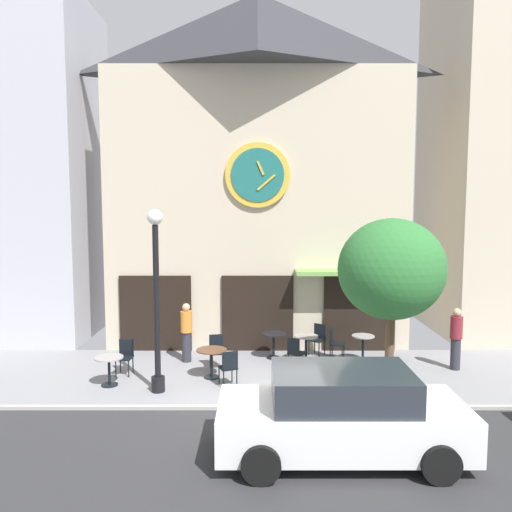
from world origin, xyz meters
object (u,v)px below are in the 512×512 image
object	(u,v)px
pedestrian_orange	(185,332)
parked_car_white	(340,414)
cafe_chair_by_entrance	(227,365)
cafe_chair_near_tree	(123,354)
cafe_table_near_door	(107,366)
cafe_table_center_right	(304,344)
pedestrian_maroon	(454,338)
cafe_table_leftmost	(272,340)
cafe_chair_under_awning	(294,351)
cafe_table_center_left	(210,357)
cafe_chair_curbside	(316,337)
cafe_table_rightmost	(361,344)
street_lamp	(155,301)
cafe_chair_near_lamp	(333,341)
cafe_chair_right_end	(215,349)
street_tree	(390,270)

from	to	relation	value
pedestrian_orange	parked_car_white	bearing A→B (deg)	-57.52
cafe_chair_by_entrance	cafe_chair_near_tree	world-z (taller)	same
cafe_table_near_door	cafe_table_center_right	distance (m)	5.34
pedestrian_maroon	cafe_table_leftmost	bearing A→B (deg)	168.28
cafe_chair_under_awning	cafe_chair_by_entrance	bearing A→B (deg)	-144.22
pedestrian_maroon	cafe_table_center_right	bearing A→B (deg)	171.04
cafe_chair_by_entrance	cafe_table_center_right	bearing A→B (deg)	43.18
cafe_table_near_door	parked_car_white	bearing A→B (deg)	-34.57
cafe_table_center_left	pedestrian_maroon	bearing A→B (deg)	5.87
cafe_table_near_door	pedestrian_maroon	bearing A→B (deg)	7.86
cafe_chair_curbside	cafe_chair_by_entrance	bearing A→B (deg)	-132.83
cafe_table_leftmost	cafe_table_rightmost	xyz separation A→B (m)	(2.51, -0.36, -0.02)
street_lamp	cafe_chair_under_awning	distance (m)	4.08
street_lamp	pedestrian_maroon	xyz separation A→B (m)	(7.70, 1.64, -1.33)
pedestrian_orange	cafe_chair_near_tree	bearing A→B (deg)	-143.94
cafe_chair_curbside	parked_car_white	size ratio (longest dim) A/B	0.21
cafe_chair_under_awning	pedestrian_maroon	xyz separation A→B (m)	(4.31, 0.08, 0.33)
cafe_table_rightmost	pedestrian_maroon	distance (m)	2.47
cafe_table_center_right	cafe_chair_under_awning	distance (m)	0.79
cafe_chair_curbside	cafe_table_center_right	bearing A→B (deg)	-119.85
cafe_chair_near_lamp	parked_car_white	xyz separation A→B (m)	(-0.76, -5.68, 0.23)
cafe_table_leftmost	cafe_chair_right_end	size ratio (longest dim) A/B	0.82
cafe_table_leftmost	cafe_table_center_right	world-z (taller)	cafe_table_center_right
cafe_table_rightmost	pedestrian_orange	xyz separation A→B (m)	(-4.98, 0.03, 0.36)
cafe_chair_under_awning	pedestrian_orange	bearing A→B (deg)	165.82
cafe_table_leftmost	parked_car_white	size ratio (longest dim) A/B	0.17
street_lamp	parked_car_white	distance (m)	5.12
pedestrian_orange	cafe_chair_under_awning	bearing A→B (deg)	-14.18
cafe_table_near_door	cafe_table_center_left	distance (m)	2.53
cafe_chair_near_tree	cafe_chair_under_awning	bearing A→B (deg)	3.82
street_lamp	cafe_chair_near_tree	world-z (taller)	street_lamp
cafe_chair_near_lamp	cafe_chair_under_awning	bearing A→B (deg)	-139.70
street_tree	pedestrian_maroon	size ratio (longest dim) A/B	2.47
street_lamp	cafe_table_near_door	bearing A→B (deg)	162.45
cafe_table_near_door	cafe_table_center_left	world-z (taller)	cafe_table_center_left
parked_car_white	pedestrian_maroon	bearing A→B (deg)	50.75
cafe_table_center_left	cafe_chair_by_entrance	size ratio (longest dim) A/B	0.87
cafe_chair_under_awning	cafe_table_near_door	bearing A→B (deg)	-166.01
street_lamp	cafe_chair_under_awning	xyz separation A→B (m)	(3.38, 1.56, -1.66)
cafe_table_near_door	cafe_table_leftmost	distance (m)	4.68
street_tree	pedestrian_orange	world-z (taller)	street_tree
pedestrian_orange	parked_car_white	size ratio (longest dim) A/B	0.39
street_lamp	parked_car_white	xyz separation A→B (m)	(3.82, -3.11, -1.43)
cafe_table_center_right	pedestrian_orange	distance (m)	3.39
cafe_table_leftmost	cafe_chair_near_lamp	bearing A→B (deg)	-2.40
cafe_table_center_right	pedestrian_orange	size ratio (longest dim) A/B	0.46
cafe_table_center_left	pedestrian_orange	xyz separation A→B (m)	(-0.83, 1.35, 0.31)
cafe_chair_curbside	pedestrian_orange	size ratio (longest dim) A/B	0.54
street_tree	cafe_chair_under_awning	size ratio (longest dim) A/B	4.58
cafe_table_near_door	cafe_table_leftmost	size ratio (longest dim) A/B	0.97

